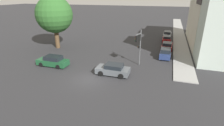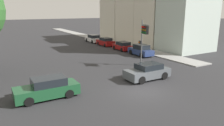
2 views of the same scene
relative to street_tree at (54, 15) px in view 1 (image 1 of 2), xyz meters
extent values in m
plane|color=#28282B|center=(11.82, -10.84, -6.35)|extent=(300.00, 300.00, 0.00)
cube|color=gray|center=(23.22, 22.03, -6.29)|extent=(2.86, 60.00, 0.12)
cube|color=beige|center=(28.21, 6.01, -2.20)|extent=(6.52, 5.47, 8.31)
cube|color=#383333|center=(28.21, 6.01, 2.41)|extent=(6.78, 5.69, 0.91)
cube|color=beige|center=(28.20, 12.06, -1.18)|extent=(6.49, 6.49, 10.35)
cube|color=beige|center=(28.53, 18.81, -1.66)|extent=(7.14, 6.66, 9.38)
cylinder|color=#4C3823|center=(0.00, 0.00, -4.43)|extent=(0.83, 0.83, 3.85)
sphere|color=#285623|center=(0.00, 0.00, 0.04)|extent=(6.78, 6.78, 6.78)
cylinder|color=#515456|center=(16.90, -4.04, -3.70)|extent=(0.14, 0.14, 5.31)
cylinder|color=#515456|center=(16.69, -4.89, -1.54)|extent=(0.52, 1.71, 0.10)
cube|color=black|center=(16.79, -4.47, -2.09)|extent=(0.36, 0.36, 0.90)
sphere|color=red|center=(16.61, -4.42, -1.79)|extent=(0.20, 0.20, 0.20)
sphere|color=#99660F|center=(16.61, -4.42, -2.09)|extent=(0.20, 0.20, 0.20)
sphere|color=#0F511E|center=(16.61, -4.42, -2.39)|extent=(0.20, 0.20, 0.20)
cube|color=black|center=(16.69, -4.89, -2.09)|extent=(0.36, 0.36, 0.90)
sphere|color=red|center=(16.50, -4.84, -1.79)|extent=(0.20, 0.20, 0.20)
sphere|color=#99660F|center=(16.50, -4.84, -2.09)|extent=(0.20, 0.20, 0.20)
sphere|color=#0F511E|center=(16.50, -4.84, -2.39)|extent=(0.20, 0.20, 0.20)
cube|color=black|center=(16.58, -5.31, -2.09)|extent=(0.36, 0.36, 0.90)
sphere|color=#590F0F|center=(16.40, -5.27, -1.79)|extent=(0.20, 0.20, 0.20)
sphere|color=#99660F|center=(16.40, -5.27, -2.09)|extent=(0.20, 0.20, 0.20)
sphere|color=#0F511E|center=(16.40, -5.27, -2.39)|extent=(0.20, 0.20, 0.20)
cube|color=black|center=(16.72, -4.00, -3.57)|extent=(0.30, 0.39, 0.35)
sphere|color=orange|center=(16.59, -3.97, -3.57)|extent=(0.18, 0.18, 0.18)
cube|color=#4C5156|center=(14.19, -8.50, -5.77)|extent=(4.35, 1.95, 0.78)
cube|color=black|center=(14.36, -8.50, -5.12)|extent=(2.26, 1.71, 0.51)
cylinder|color=black|center=(12.85, -9.41, -6.00)|extent=(0.72, 0.22, 0.72)
cylinder|color=black|center=(12.84, -7.60, -6.00)|extent=(0.72, 0.22, 0.72)
cylinder|color=black|center=(15.54, -9.40, -6.00)|extent=(0.72, 0.22, 0.72)
cylinder|color=black|center=(15.53, -7.58, -6.00)|extent=(0.72, 0.22, 0.72)
cube|color=#194728|center=(4.82, -8.35, -5.78)|extent=(4.62, 1.80, 0.79)
cube|color=black|center=(5.01, -8.35, -5.09)|extent=(2.40, 1.58, 0.58)
cylinder|color=black|center=(3.39, -9.19, -6.03)|extent=(0.65, 0.22, 0.65)
cylinder|color=black|center=(3.39, -7.50, -6.03)|extent=(0.65, 0.22, 0.65)
cylinder|color=black|center=(6.25, -9.19, -6.03)|extent=(0.65, 0.22, 0.65)
cylinder|color=black|center=(6.25, -7.50, -6.03)|extent=(0.65, 0.22, 0.65)
cube|color=navy|center=(20.45, 0.65, -5.78)|extent=(1.72, 4.11, 0.76)
cube|color=black|center=(20.45, 0.49, -5.08)|extent=(1.51, 2.14, 0.64)
cylinder|color=black|center=(19.66, 1.93, -6.00)|extent=(0.22, 0.71, 0.71)
cylinder|color=black|center=(21.25, 1.92, -6.00)|extent=(0.22, 0.71, 0.71)
cylinder|color=black|center=(19.65, -0.61, -6.00)|extent=(0.22, 0.71, 0.71)
cylinder|color=black|center=(21.24, -0.62, -6.00)|extent=(0.22, 0.71, 0.71)
cube|color=maroon|center=(20.60, 5.61, -5.84)|extent=(2.02, 4.01, 0.68)
cube|color=black|center=(20.59, 5.45, -5.23)|extent=(1.72, 2.11, 0.53)
cylinder|color=black|center=(19.76, 6.86, -6.04)|extent=(0.24, 0.63, 0.62)
cylinder|color=black|center=(21.53, 6.80, -6.04)|extent=(0.24, 0.63, 0.62)
cylinder|color=black|center=(19.67, 4.42, -6.04)|extent=(0.24, 0.63, 0.62)
cylinder|color=black|center=(21.44, 4.35, -6.04)|extent=(0.24, 0.63, 0.62)
cube|color=maroon|center=(20.36, 11.04, -5.79)|extent=(1.87, 4.08, 0.79)
cube|color=black|center=(20.36, 10.87, -5.14)|extent=(1.61, 2.14, 0.51)
cylinder|color=black|center=(19.49, 12.27, -6.05)|extent=(0.23, 0.62, 0.61)
cylinder|color=black|center=(21.16, 12.31, -6.05)|extent=(0.23, 0.62, 0.61)
cylinder|color=black|center=(19.55, 9.76, -6.05)|extent=(0.23, 0.62, 0.61)
cylinder|color=black|center=(21.22, 9.80, -6.05)|extent=(0.23, 0.62, 0.61)
cube|color=silver|center=(20.35, 16.22, -5.80)|extent=(1.83, 4.49, 0.72)
cube|color=black|center=(20.35, 16.04, -5.14)|extent=(1.59, 2.34, 0.59)
cylinder|color=black|center=(19.53, 17.61, -6.00)|extent=(0.23, 0.71, 0.71)
cylinder|color=black|center=(21.20, 17.59, -6.00)|extent=(0.23, 0.71, 0.71)
cylinder|color=black|center=(19.50, 14.84, -6.00)|extent=(0.23, 0.71, 0.71)
cylinder|color=black|center=(21.17, 14.82, -6.00)|extent=(0.23, 0.71, 0.71)
camera|label=1|loc=(20.59, -28.43, 3.55)|focal=28.00mm
camera|label=2|loc=(1.31, -23.94, 0.05)|focal=35.00mm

